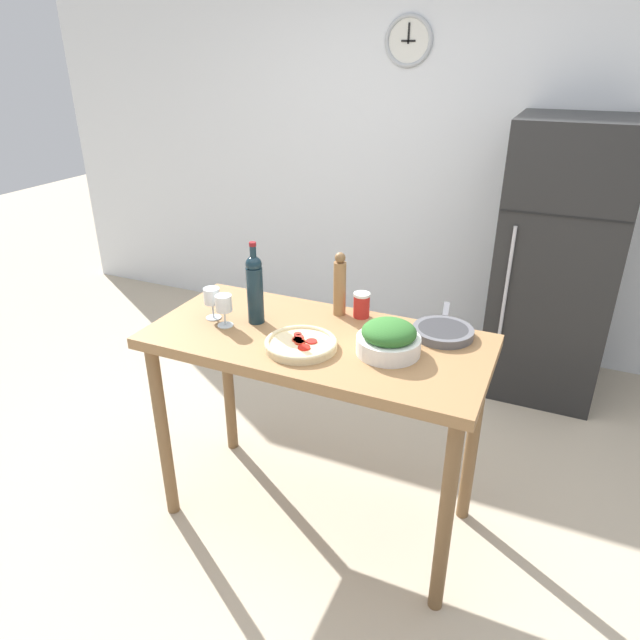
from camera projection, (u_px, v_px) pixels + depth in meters
name	position (u px, v px, depth m)	size (l,w,h in m)	color
ground_plane	(317.00, 512.00, 2.69)	(14.00, 14.00, 0.00)	#BCAD93
wall_back	(443.00, 160.00, 3.82)	(6.40, 0.08, 2.60)	silver
refrigerator	(556.00, 262.00, 3.40)	(0.66, 0.72, 1.65)	black
prep_counter	(317.00, 363.00, 2.34)	(1.37, 0.65, 0.93)	olive
wine_bottle	(255.00, 287.00, 2.34)	(0.07, 0.07, 0.35)	#142833
wine_glass_near	(224.00, 305.00, 2.34)	(0.07, 0.07, 0.14)	silver
wine_glass_far	(212.00, 297.00, 2.40)	(0.07, 0.07, 0.14)	silver
pepper_mill	(339.00, 285.00, 2.42)	(0.05, 0.05, 0.28)	olive
salad_bowl	(389.00, 339.00, 2.14)	(0.24, 0.24, 0.13)	white
homemade_pizza	(301.00, 344.00, 2.19)	(0.28, 0.28, 0.03)	beige
salt_canister	(362.00, 305.00, 2.43)	(0.07, 0.07, 0.11)	#B2231E
cast_iron_skillet	(443.00, 331.00, 2.29)	(0.24, 0.39, 0.04)	#56565B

